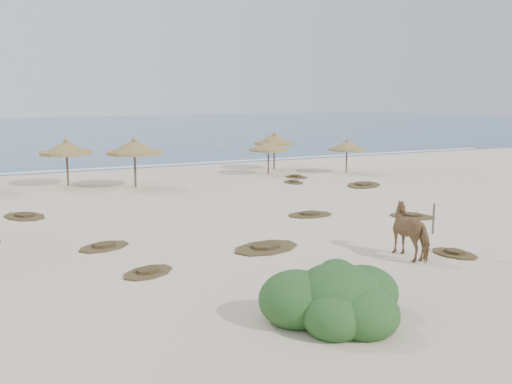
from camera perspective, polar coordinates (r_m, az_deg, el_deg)
ground at (r=19.60m, az=4.14°, el=-6.34°), size 160.00×160.00×0.00m
ocean at (r=91.99m, az=-19.62°, el=5.87°), size 200.00×100.00×0.01m
foam_line at (r=43.71m, az=-12.88°, el=2.43°), size 70.00×0.60×0.01m
palapa_2 at (r=35.61m, az=-18.45°, el=4.15°), size 3.62×3.62×2.88m
palapa_3 at (r=33.98m, az=-12.07°, el=4.34°), size 4.15×4.15×3.00m
palapa_4 at (r=38.56m, az=1.25°, el=4.59°), size 3.48×3.48×2.49m
palapa_5 at (r=41.39m, az=1.84°, el=5.24°), size 3.25×3.25×2.76m
palapa_6 at (r=39.93m, az=9.08°, el=4.56°), size 3.17×3.17×2.40m
horse at (r=19.87m, az=15.42°, el=-3.78°), size 1.00×2.13×1.79m
fence_post_far at (r=23.40m, az=17.33°, el=-2.56°), size 0.11×0.11×1.21m
bush at (r=14.14m, az=8.11°, el=-10.58°), size 3.69×3.25×1.65m
scrub_2 at (r=21.20m, az=-14.96°, el=-5.26°), size 2.28×1.94×0.16m
scrub_3 at (r=25.92m, az=5.43°, el=-2.23°), size 2.22×1.54×0.16m
scrub_4 at (r=26.42m, az=15.37°, el=-2.32°), size 2.31×2.37×0.16m
scrub_5 at (r=34.76m, az=10.71°, el=0.73°), size 3.41×3.25×0.16m
scrub_6 at (r=27.48m, az=-22.14°, el=-2.23°), size 2.38×2.75×0.16m
scrub_7 at (r=35.28m, az=3.79°, el=1.01°), size 1.19×1.73×0.16m
scrub_9 at (r=20.37m, az=0.99°, el=-5.54°), size 2.97×2.33×0.16m
scrub_10 at (r=37.53m, az=4.06°, el=1.54°), size 1.52×1.90×0.16m
scrub_11 at (r=17.95m, az=-10.77°, el=-7.85°), size 2.11×1.88×0.16m
scrub_12 at (r=20.77m, az=19.22°, el=-5.79°), size 1.38×1.86×0.16m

